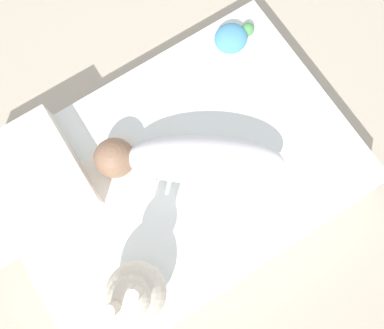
{
  "coord_description": "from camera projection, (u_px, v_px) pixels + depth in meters",
  "views": [
    {
      "loc": [
        -0.11,
        -0.25,
        1.42
      ],
      "look_at": [
        0.04,
        -0.02,
        0.24
      ],
      "focal_mm": 35.0,
      "sensor_mm": 36.0,
      "label": 1
    }
  ],
  "objects": [
    {
      "name": "pillow",
      "position": [
        22.0,
        186.0,
        1.2
      ],
      "size": [
        0.38,
        0.37,
        0.1
      ],
      "color": "white",
      "rests_on": "bed_mattress"
    },
    {
      "name": "turtle_plush",
      "position": [
        233.0,
        37.0,
        1.34
      ],
      "size": [
        0.16,
        0.11,
        0.07
      ],
      "color": "#4C99C6",
      "rests_on": "bed_mattress"
    },
    {
      "name": "bunny_plush",
      "position": [
        135.0,
        293.0,
        1.06
      ],
      "size": [
        0.18,
        0.18,
        0.34
      ],
      "color": "beige",
      "rests_on": "bed_mattress"
    },
    {
      "name": "ground_plane",
      "position": [
        182.0,
        180.0,
        1.45
      ],
      "size": [
        12.0,
        12.0,
        0.0
      ],
      "primitive_type": "plane",
      "color": "#B2A893"
    },
    {
      "name": "swaddled_baby",
      "position": [
        191.0,
        160.0,
        1.19
      ],
      "size": [
        0.56,
        0.44,
        0.16
      ],
      "rotation": [
        0.0,
        0.0,
        2.54
      ],
      "color": "white",
      "rests_on": "bed_mattress"
    },
    {
      "name": "bed_mattress",
      "position": [
        181.0,
        175.0,
        1.36
      ],
      "size": [
        1.17,
        0.81,
        0.19
      ],
      "color": "white",
      "rests_on": "ground_plane"
    },
    {
      "name": "burp_cloth",
      "position": [
        118.0,
        172.0,
        1.25
      ],
      "size": [
        0.18,
        0.19,
        0.02
      ],
      "color": "white",
      "rests_on": "bed_mattress"
    }
  ]
}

